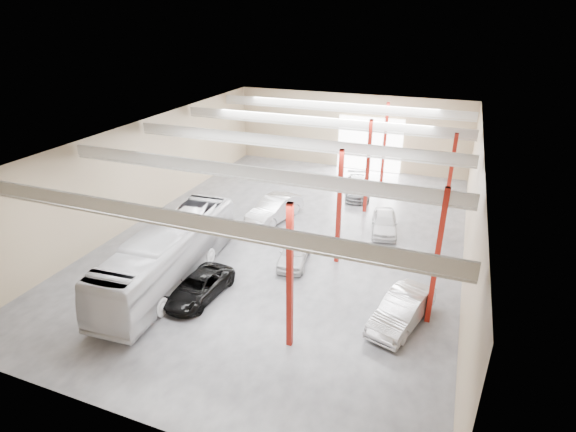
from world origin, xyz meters
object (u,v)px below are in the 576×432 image
Objects in this scene: car_row_a at (294,252)px; car_row_c at (357,187)px; car_row_b at (275,209)px; car_right_far at (384,222)px; coach_bus at (170,254)px; car_right_near at (402,310)px; black_sedan at (199,287)px.

car_row_c is at bearing 75.23° from car_row_a.
car_right_far is at bearing 18.89° from car_row_b.
coach_bus is at bearing -90.87° from car_row_b.
car_right_far is at bearing -74.99° from car_row_c.
car_row_b is at bearing 175.71° from car_right_far.
car_right_far is at bearing 44.61° from car_row_a.
car_right_near reaches higher than car_row_c.
car_right_near is at bearing -85.87° from car_right_far.
coach_bus is at bearing -126.37° from car_row_c.
car_right_far reaches higher than car_row_a.
car_row_a is 12.05m from car_row_c.
car_right_near is at bearing -0.81° from coach_bus.
car_row_c reaches higher than black_sedan.
coach_bus reaches higher than car_row_a.
car_row_b is (2.31, 9.53, -0.77)m from coach_bus.
car_right_near reaches higher than car_row_a.
car_row_c is at bearing 63.62° from coach_bus.
car_row_b is 8.16m from car_row_c.
coach_bus reaches higher than black_sedan.
coach_bus is 2.59× the size of black_sedan.
coach_bus is 2.47× the size of car_right_near.
car_row_b reaches higher than black_sedan.
coach_bus is 2.91× the size of car_row_a.
black_sedan is 1.13× the size of car_row_a.
car_row_b is at bearing 113.74° from car_row_a.
car_row_b reaches higher than car_row_c.
car_row_c reaches higher than car_row_a.
black_sedan is 0.94× the size of car_row_c.
car_row_a is at bearing 168.13° from car_right_near.
car_row_a is 7.44m from car_right_far.
coach_bus is at bearing -144.63° from car_right_far.
black_sedan is at bearing -135.00° from car_right_far.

